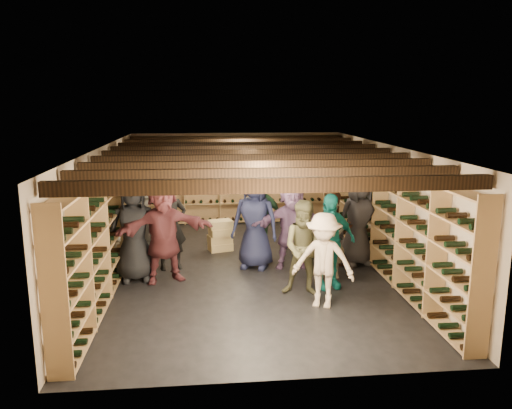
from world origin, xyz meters
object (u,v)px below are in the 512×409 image
Objects in this scene: crate_loose at (307,238)px; person_11 at (292,225)px; person_6 at (255,221)px; crate_stack_right at (295,236)px; person_4 at (328,241)px; person_10 at (259,217)px; person_3 at (323,260)px; person_0 at (134,230)px; person_7 at (331,239)px; person_8 at (334,230)px; person_12 at (358,220)px; person_5 at (164,231)px; crate_stack_left at (220,235)px; person_9 at (142,227)px; person_1 at (170,226)px; person_2 at (306,248)px.

crate_loose is 0.29× the size of person_11.
crate_stack_right is at bearing 73.34° from person_6.
crate_stack_right is 0.52m from crate_loose.
person_4 reaches higher than person_10.
person_11 is (0.56, -0.78, 0.02)m from person_10.
person_10 is at bearing 128.60° from person_11.
person_10 reaches higher than person_3.
person_6 reaches higher than person_10.
person_0 is 3.00m from person_11.
crate_stack_right is 2.09m from person_7.
person_4 is 0.89× the size of person_6.
person_8 is at bearing -33.93° from person_10.
person_6 reaches higher than crate_stack_right.
crate_stack_right is 0.30× the size of person_12.
person_12 is (1.35, 0.08, 0.05)m from person_11.
person_11 is at bearing -102.68° from crate_stack_right.
crate_stack_left is at bearing 42.36° from person_5.
person_11 reaches higher than person_9.
person_3 is 2.83m from person_10.
person_9 is 2.91m from person_11.
person_10 is at bearing 147.81° from person_12.
person_6 is 1.11× the size of person_9.
person_0 is 2.70m from person_10.
person_0 is 1.10× the size of person_11.
person_0 is (-3.28, -1.81, 0.69)m from crate_stack_right.
person_10 is at bearing -142.02° from crate_loose.
person_12 reaches higher than crate_stack_left.
person_0 reaches higher than person_3.
person_3 is at bearing -56.76° from person_1.
person_3 is (-0.49, -3.69, 0.68)m from crate_loose.
person_2 is at bearing -63.27° from crate_stack_left.
person_1 is 0.55m from person_9.
person_0 is 3.62m from person_7.
person_3 is at bearing -44.88° from person_6.
person_10 is (2.41, 1.20, -0.11)m from person_0.
person_0 reaches higher than person_11.
person_6 is 1.28× the size of person_7.
crate_loose is 3.51m from person_1.
person_9 is 1.01× the size of person_10.
person_12 is at bearing -7.87° from person_5.
person_2 is at bearing -102.05° from crate_loose.
crate_stack_left is at bearing 135.60° from person_8.
crate_loose is 0.26× the size of person_5.
crate_stack_right is 0.29× the size of person_5.
person_1 reaches higher than person_4.
person_12 is at bearing 83.63° from person_3.
crate_stack_left is 2.62m from person_8.
person_0 is 3.82m from person_8.
person_8 is 0.84m from person_11.
crate_stack_left is at bearing 11.53° from person_9.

